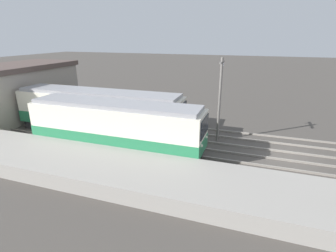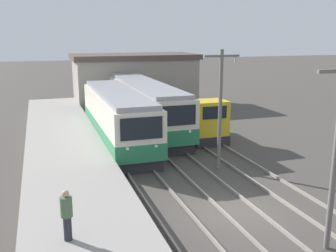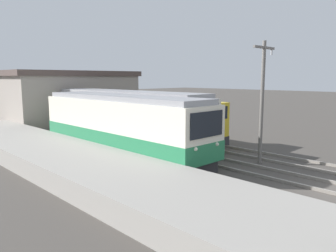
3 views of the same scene
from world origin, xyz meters
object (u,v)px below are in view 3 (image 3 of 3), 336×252
commuter_train_left (121,128)px  catenary_mast_mid (262,98)px  shunting_locomotive (191,127)px  commuter_train_center (125,119)px

commuter_train_left → catenary_mast_mid: (4.31, -6.72, 1.89)m
commuter_train_left → catenary_mast_mid: bearing=-57.3°
shunting_locomotive → catenary_mast_mid: bearing=-103.2°
commuter_train_center → catenary_mast_mid: bearing=-81.4°
catenary_mast_mid → commuter_train_center: bearing=98.6°
commuter_train_left → shunting_locomotive: size_ratio=2.31×
commuter_train_left → commuter_train_center: 4.30m
shunting_locomotive → commuter_train_left: bearing=176.3°
shunting_locomotive → commuter_train_center: bearing=129.5°
commuter_train_left → commuter_train_center: size_ratio=0.87×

